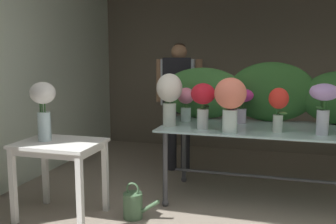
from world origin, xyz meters
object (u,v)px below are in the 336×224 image
vase_crimson_anemones (203,100)px  vase_ivory_stock (169,94)px  florist (179,93)px  vase_magenta_lilies (242,100)px  vase_rosy_hydrangea (186,102)px  vase_coral_ranunculus (230,99)px  vase_scarlet_snapdragons (279,104)px  side_table_white (60,152)px  vase_white_roses_tall (43,105)px  watering_can (133,205)px  vase_lilac_dahlias (324,101)px  display_table_glass (266,137)px

vase_crimson_anemones → vase_ivory_stock: bearing=168.9°
florist → vase_magenta_lilies: (0.86, -0.66, 0.01)m
vase_rosy_hydrangea → vase_coral_ranunculus: bearing=-42.3°
vase_ivory_stock → vase_coral_ranunculus: bearing=-16.3°
vase_coral_ranunculus → vase_scarlet_snapdragons: bearing=20.6°
vase_scarlet_snapdragons → vase_ivory_stock: vase_ivory_stock is taller
vase_rosy_hydrangea → vase_scarlet_snapdragons: (0.97, -0.33, 0.05)m
side_table_white → vase_rosy_hydrangea: size_ratio=2.02×
side_table_white → vase_scarlet_snapdragons: 2.07m
vase_scarlet_snapdragons → vase_rosy_hydrangea: bearing=161.3°
side_table_white → vase_white_roses_tall: bearing=-180.0°
watering_can → vase_lilac_dahlias: bearing=17.0°
vase_crimson_anemones → watering_can: vase_crimson_anemones is taller
vase_rosy_hydrangea → watering_can: 1.25m
display_table_glass → vase_crimson_anemones: bearing=-155.8°
vase_rosy_hydrangea → vase_scarlet_snapdragons: bearing=-18.7°
florist → vase_magenta_lilies: 1.08m
side_table_white → vase_scarlet_snapdragons: bearing=19.7°
florist → vase_lilac_dahlias: florist is taller
vase_lilac_dahlias → vase_scarlet_snapdragons: (-0.38, 0.02, -0.05)m
side_table_white → vase_white_roses_tall: (-0.15, -0.00, 0.44)m
vase_rosy_hydrangea → watering_can: size_ratio=1.05×
display_table_glass → vase_white_roses_tall: (-1.96, -0.91, 0.37)m
side_table_white → vase_lilac_dahlias: (2.29, 0.66, 0.48)m
vase_lilac_dahlias → watering_can: vase_lilac_dahlias is taller
vase_rosy_hydrangea → florist: bearing=110.7°
display_table_glass → vase_coral_ranunculus: 0.66m
side_table_white → vase_coral_ranunculus: size_ratio=1.46×
vase_rosy_hydrangea → vase_crimson_anemones: bearing=-54.6°
vase_lilac_dahlias → vase_coral_ranunculus: vase_coral_ranunculus is taller
display_table_glass → vase_crimson_anemones: vase_crimson_anemones is taller
display_table_glass → vase_rosy_hydrangea: vase_rosy_hydrangea is taller
vase_lilac_dahlias → vase_rosy_hydrangea: (-1.35, 0.35, -0.09)m
vase_coral_ranunculus → vase_scarlet_snapdragons: (0.43, 0.16, -0.06)m
vase_rosy_hydrangea → vase_coral_ranunculus: vase_coral_ranunculus is taller
vase_magenta_lilies → vase_ivory_stock: (-0.69, -0.35, 0.07)m
vase_rosy_hydrangea → vase_scarlet_snapdragons: size_ratio=0.89×
vase_lilac_dahlias → watering_can: size_ratio=1.33×
vase_coral_ranunculus → vase_scarlet_snapdragons: 0.46m
florist → vase_magenta_lilies: size_ratio=4.47×
display_table_glass → vase_white_roses_tall: size_ratio=3.87×
vase_lilac_dahlias → vase_rosy_hydrangea: 1.40m
florist → vase_white_roses_tall: (-0.82, -1.72, 0.03)m
vase_scarlet_snapdragons → vase_magenta_lilies: bearing=134.7°
vase_rosy_hydrangea → vase_coral_ranunculus: (0.54, -0.49, 0.10)m
vase_magenta_lilies → vase_scarlet_snapdragons: (0.37, -0.38, 0.01)m
vase_lilac_dahlias → vase_white_roses_tall: vase_white_roses_tall is taller
display_table_glass → vase_magenta_lilies: vase_magenta_lilies is taller
display_table_glass → vase_white_roses_tall: bearing=-155.1°
watering_can → vase_crimson_anemones: bearing=40.5°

